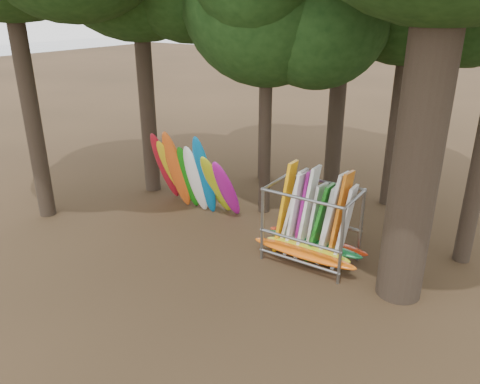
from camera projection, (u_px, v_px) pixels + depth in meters
The scene contains 3 objects.
ground at pixel (233, 256), 14.08m from camera, with size 120.00×120.00×0.00m, color #47331E.
kayak_row at pixel (191, 176), 16.57m from camera, with size 3.54×1.93×3.18m.
storage_rack at pixel (312, 227), 13.52m from camera, with size 3.22×1.50×2.87m.
Camera 1 is at (6.98, -10.17, 7.06)m, focal length 35.00 mm.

